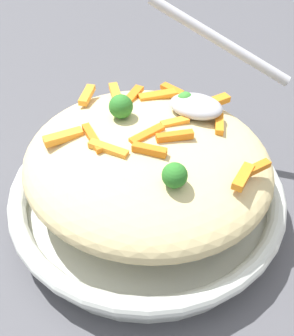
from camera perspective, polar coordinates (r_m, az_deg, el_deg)
The scene contains 23 objects.
ground_plane at distance 0.49m, azimuth 0.00°, elevation -5.64°, with size 2.40×2.40×0.00m, color #4C4C51.
serving_bowl at distance 0.47m, azimuth 0.00°, elevation -3.76°, with size 0.30×0.30×0.04m.
pasta_mound at distance 0.43m, azimuth 0.00°, elevation 0.75°, with size 0.26×0.24×0.07m, color #DBC689.
carrot_piece_0 at distance 0.48m, azimuth -1.76°, elevation 9.98°, with size 0.03×0.01×0.01m, color orange.
carrot_piece_1 at distance 0.41m, azimuth -0.54°, elevation 4.64°, with size 0.04×0.01×0.01m, color orange.
carrot_piece_2 at distance 0.48m, azimuth 3.40°, elevation 10.56°, with size 0.03×0.01×0.01m, color orange.
carrot_piece_3 at distance 0.40m, azimuth -5.27°, elevation 2.57°, with size 0.04×0.01×0.01m, color orange.
carrot_piece_4 at distance 0.43m, azimuth 9.77°, elevation 5.81°, with size 0.03×0.01×0.01m, color orange.
carrot_piece_5 at distance 0.48m, azimuth -4.26°, elevation 9.95°, with size 0.04×0.01×0.01m, color orange.
carrot_piece_6 at distance 0.40m, azimuth 3.78°, elevation 4.33°, with size 0.04×0.01×0.01m, color orange.
carrot_piece_7 at distance 0.47m, azimuth 1.44°, elevation 9.82°, with size 0.04×0.01×0.01m, color orange.
carrot_piece_8 at distance 0.39m, azimuth 0.33°, elevation 2.46°, with size 0.03×0.01×0.01m, color orange.
carrot_piece_9 at distance 0.42m, azimuth -11.28°, elevation 4.17°, with size 0.04×0.01×0.01m, color orange.
carrot_piece_10 at distance 0.43m, azimuth 3.79°, elevation 6.18°, with size 0.03×0.01×0.01m, color orange.
carrot_piece_11 at distance 0.47m, azimuth 8.73°, elevation 8.72°, with size 0.04×0.01×0.01m, color orange.
carrot_piece_12 at distance 0.40m, azimuth 14.82°, elevation 0.44°, with size 0.03×0.01×0.01m, color orange.
carrot_piece_13 at distance 0.38m, azimuth 12.89°, elevation -1.16°, with size 0.03×0.01×0.01m, color orange.
carrot_piece_14 at distance 0.41m, azimuth -7.35°, elevation 4.02°, with size 0.04×0.01×0.01m, color orange.
carrot_piece_15 at distance 0.48m, azimuth -8.14°, elevation 9.78°, with size 0.03×0.01×0.01m, color orange.
broccoli_floret_0 at distance 0.43m, azimuth -3.56°, elevation 8.29°, with size 0.02×0.02×0.03m.
broccoli_floret_1 at distance 0.45m, azimuth 5.17°, elevation 9.15°, with size 0.02×0.02×0.02m.
broccoli_floret_2 at distance 0.36m, azimuth 3.77°, elevation -1.04°, with size 0.02×0.02×0.03m.
serving_spoon at distance 0.46m, azimuth 7.94°, elevation 11.81°, with size 0.17×0.11×0.08m.
Camera 1 is at (0.12, -0.29, 0.37)m, focal length 44.95 mm.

